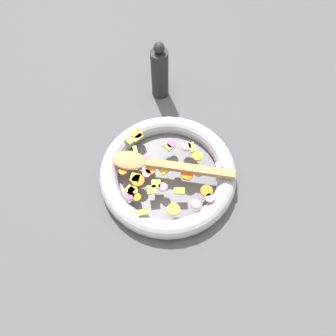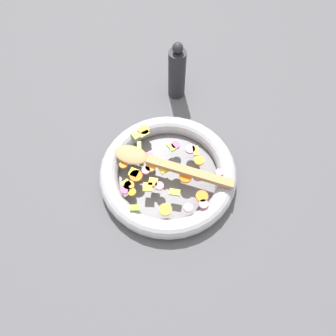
{
  "view_description": "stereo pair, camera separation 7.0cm",
  "coord_description": "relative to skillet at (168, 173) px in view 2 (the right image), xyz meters",
  "views": [
    {
      "loc": [
        -0.39,
        -0.16,
        0.79
      ],
      "look_at": [
        0.0,
        0.0,
        0.05
      ],
      "focal_mm": 35.0,
      "sensor_mm": 36.0,
      "label": 1
    },
    {
      "loc": [
        -0.35,
        -0.23,
        0.79
      ],
      "look_at": [
        0.0,
        0.0,
        0.05
      ],
      "focal_mm": 35.0,
      "sensor_mm": 36.0,
      "label": 2
    }
  ],
  "objects": [
    {
      "name": "skillet",
      "position": [
        0.0,
        0.0,
        0.0
      ],
      "size": [
        0.37,
        0.37,
        0.05
      ],
      "color": "slate",
      "rests_on": "ground_plane"
    },
    {
      "name": "pepper_mill",
      "position": [
        0.27,
        0.14,
        0.07
      ],
      "size": [
        0.05,
        0.05,
        0.19
      ],
      "color": "#232328",
      "rests_on": "ground_plane"
    },
    {
      "name": "chopped_vegetables",
      "position": [
        -0.02,
        0.0,
        0.03
      ],
      "size": [
        0.25,
        0.29,
        0.01
      ],
      "color": "orange",
      "rests_on": "skillet"
    },
    {
      "name": "wooden_spoon",
      "position": [
        -0.01,
        0.02,
        0.04
      ],
      "size": [
        0.11,
        0.32,
        0.01
      ],
      "color": "#A87F51",
      "rests_on": "chopped_vegetables"
    },
    {
      "name": "ground_plane",
      "position": [
        0.0,
        0.0,
        -0.02
      ],
      "size": [
        4.0,
        4.0,
        0.0
      ],
      "primitive_type": "plane",
      "color": "#4C4C51"
    }
  ]
}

